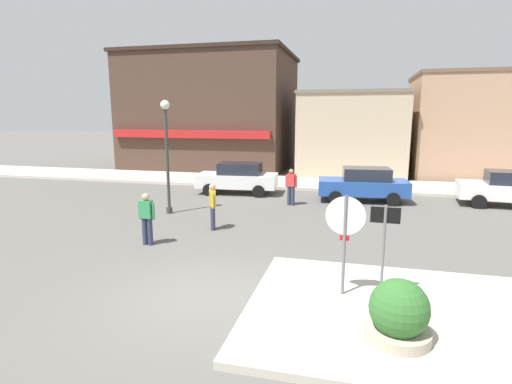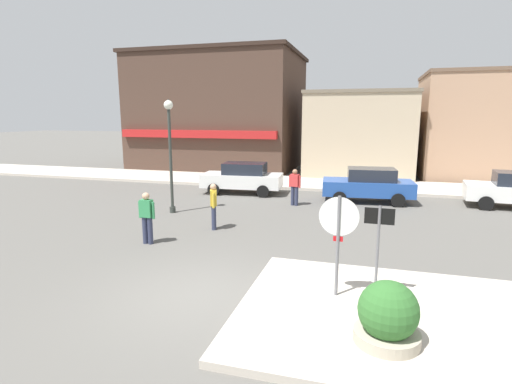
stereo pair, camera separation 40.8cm
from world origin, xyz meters
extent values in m
plane|color=#5B5954|center=(0.00, 0.00, 0.00)|extent=(160.00, 160.00, 0.00)
cube|color=beige|center=(4.27, 0.02, 0.07)|extent=(6.40, 4.80, 0.15)
cube|color=beige|center=(0.00, 15.00, 0.07)|extent=(80.00, 4.00, 0.15)
cylinder|color=slate|center=(2.92, 0.56, 1.15)|extent=(0.07, 0.07, 2.30)
cylinder|color=red|center=(2.92, 0.58, 1.87)|extent=(0.76, 0.03, 0.76)
cylinder|color=white|center=(2.92, 0.56, 1.87)|extent=(0.82, 0.02, 0.82)
cube|color=red|center=(2.92, 0.57, 1.39)|extent=(0.20, 0.02, 0.11)
cylinder|color=slate|center=(3.72, 0.77, 1.05)|extent=(0.06, 0.06, 2.10)
cube|color=black|center=(3.72, 0.78, 1.88)|extent=(0.60, 0.02, 0.34)
cube|color=white|center=(3.72, 0.79, 1.88)|extent=(0.54, 0.02, 0.29)
cube|color=black|center=(3.72, 0.79, 1.88)|extent=(0.34, 0.01, 0.08)
cylinder|color=#ADA38E|center=(3.90, -1.03, 0.17)|extent=(1.10, 1.10, 0.35)
sphere|color=#336B2D|center=(3.90, -1.03, 0.73)|extent=(1.00, 1.00, 1.00)
cylinder|color=#333833|center=(-4.18, 6.79, 2.10)|extent=(0.12, 0.12, 4.20)
cylinder|color=#333833|center=(-4.18, 6.79, 0.12)|extent=(0.24, 0.24, 0.24)
sphere|color=white|center=(-4.18, 6.79, 4.31)|extent=(0.36, 0.36, 0.36)
cone|color=#333833|center=(-4.18, 6.79, 4.45)|extent=(0.32, 0.32, 0.18)
cube|color=white|center=(-2.73, 11.49, 0.67)|extent=(4.12, 2.01, 0.66)
cube|color=#1E232D|center=(-2.58, 11.50, 1.28)|extent=(2.18, 1.55, 0.56)
cylinder|color=black|center=(-3.90, 10.54, 0.30)|extent=(0.61, 0.23, 0.60)
cylinder|color=black|center=(-4.03, 12.24, 0.30)|extent=(0.61, 0.23, 0.60)
cylinder|color=black|center=(-1.42, 10.74, 0.30)|extent=(0.61, 0.23, 0.60)
cylinder|color=black|center=(-1.56, 12.43, 0.30)|extent=(0.61, 0.23, 0.60)
cube|color=#234C9E|center=(3.42, 11.09, 0.67)|extent=(4.14, 2.06, 0.66)
cube|color=#1E232D|center=(3.57, 11.11, 1.28)|extent=(2.20, 1.58, 0.56)
cylinder|color=black|center=(2.26, 10.13, 0.30)|extent=(0.61, 0.23, 0.60)
cylinder|color=black|center=(2.11, 11.82, 0.30)|extent=(0.61, 0.23, 0.60)
cylinder|color=black|center=(4.73, 10.36, 0.30)|extent=(0.61, 0.23, 0.60)
cylinder|color=black|center=(4.58, 12.05, 0.30)|extent=(0.61, 0.23, 0.60)
cylinder|color=black|center=(8.23, 10.75, 0.30)|extent=(0.61, 0.23, 0.60)
cylinder|color=black|center=(8.39, 12.45, 0.30)|extent=(0.61, 0.23, 0.60)
cylinder|color=#2D334C|center=(-2.92, 2.93, 0.42)|extent=(0.16, 0.16, 0.85)
cylinder|color=#2D334C|center=(-3.10, 2.94, 0.42)|extent=(0.16, 0.16, 0.85)
cube|color=#338C51|center=(-3.01, 2.94, 1.12)|extent=(0.37, 0.23, 0.54)
sphere|color=tan|center=(-3.01, 2.94, 1.50)|extent=(0.22, 0.22, 0.22)
cylinder|color=#338C51|center=(-2.78, 2.93, 1.07)|extent=(0.09, 0.09, 0.52)
cylinder|color=#338C51|center=(-3.24, 2.94, 1.07)|extent=(0.09, 0.09, 0.52)
cylinder|color=#2D334C|center=(0.28, 9.48, 0.42)|extent=(0.16, 0.16, 0.85)
cylinder|color=#2D334C|center=(0.45, 9.44, 0.42)|extent=(0.16, 0.16, 0.85)
cube|color=#D13838|center=(0.36, 9.46, 1.12)|extent=(0.40, 0.30, 0.54)
sphere|color=#9E7051|center=(0.36, 9.46, 1.50)|extent=(0.22, 0.22, 0.22)
cylinder|color=#D13838|center=(0.14, 9.52, 1.07)|extent=(0.11, 0.11, 0.52)
cylinder|color=#D13838|center=(0.59, 9.41, 1.07)|extent=(0.11, 0.11, 0.52)
cylinder|color=#2D334C|center=(-1.61, 4.91, 0.42)|extent=(0.16, 0.16, 0.85)
cylinder|color=#2D334C|center=(-1.68, 5.08, 0.42)|extent=(0.16, 0.16, 0.85)
cube|color=gold|center=(-1.64, 4.99, 1.12)|extent=(0.34, 0.42, 0.54)
sphere|color=tan|center=(-1.64, 4.99, 1.50)|extent=(0.22, 0.22, 0.22)
cylinder|color=gold|center=(-1.56, 4.78, 1.07)|extent=(0.12, 0.12, 0.52)
cylinder|color=gold|center=(-1.73, 5.21, 1.07)|extent=(0.12, 0.12, 0.52)
cube|color=#473328|center=(-7.62, 21.40, 4.05)|extent=(11.51, 8.80, 8.10)
cube|color=#B21E1E|center=(-7.62, 16.85, 2.70)|extent=(10.93, 0.40, 0.50)
cube|color=#2E211A|center=(-7.62, 21.40, 8.22)|extent=(11.85, 9.07, 0.24)
cube|color=tan|center=(2.73, 20.44, 2.60)|extent=(6.61, 7.68, 5.20)
cube|color=#716452|center=(2.73, 20.44, 5.30)|extent=(6.75, 7.83, 0.20)
cube|color=tan|center=(9.79, 20.63, 3.15)|extent=(6.54, 6.42, 6.29)
cube|color=brown|center=(9.79, 20.63, 6.39)|extent=(6.67, 6.55, 0.20)
camera|label=1|loc=(3.08, -7.63, 3.91)|focal=28.00mm
camera|label=2|loc=(3.48, -7.53, 3.91)|focal=28.00mm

